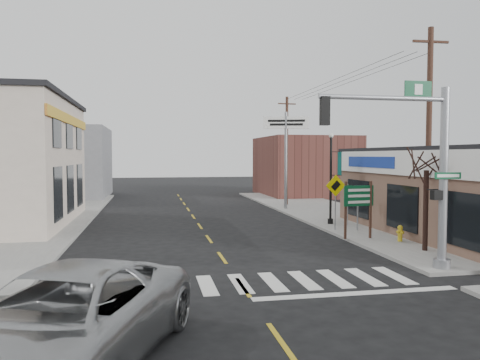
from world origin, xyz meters
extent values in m
plane|color=black|center=(0.00, 0.00, 0.00)|extent=(140.00, 140.00, 0.00)
cube|color=gray|center=(9.00, 13.00, 0.07)|extent=(6.00, 38.00, 0.13)
cube|color=gray|center=(-9.00, 13.00, 0.07)|extent=(6.00, 38.00, 0.13)
cube|color=gold|center=(0.00, 8.00, 0.01)|extent=(0.12, 56.00, 0.01)
cube|color=silver|center=(0.00, 0.40, 0.01)|extent=(11.00, 2.20, 0.01)
cube|color=brown|center=(12.00, 30.00, 2.80)|extent=(8.00, 10.00, 5.60)
cube|color=slate|center=(-11.00, 32.00, 3.20)|extent=(9.00, 10.00, 6.40)
imported|color=#9C9EA1|center=(-4.15, -4.62, 0.90)|extent=(5.19, 7.13, 1.80)
cylinder|color=#909399|center=(6.80, 0.57, 3.08)|extent=(0.28, 0.28, 5.91)
cylinder|color=#909399|center=(4.64, 0.57, 5.64)|extent=(4.33, 0.16, 0.16)
cube|color=black|center=(2.67, 0.57, 5.20)|extent=(0.28, 0.22, 0.89)
cube|color=#0A4928|center=(6.80, 0.35, 3.18)|extent=(0.94, 0.04, 0.22)
cube|color=#0A4928|center=(5.82, 0.57, 5.94)|extent=(0.94, 0.05, 0.54)
cube|color=black|center=(6.55, 0.52, 2.54)|extent=(0.31, 0.26, 0.31)
cube|color=#482D21|center=(5.86, 6.18, 1.41)|extent=(0.09, 0.09, 2.56)
cube|color=#482D21|center=(7.05, 6.18, 1.41)|extent=(0.09, 0.09, 2.56)
cube|color=#0D4F21|center=(6.45, 6.12, 2.05)|extent=(1.46, 0.05, 0.91)
cylinder|color=gold|center=(7.95, 5.19, 0.41)|extent=(0.20, 0.20, 0.56)
sphere|color=gold|center=(7.95, 5.19, 0.72)|extent=(0.22, 0.22, 0.22)
cylinder|color=gray|center=(6.40, 8.65, 1.39)|extent=(0.06, 0.06, 2.51)
cube|color=#E8D100|center=(6.40, 8.62, 2.34)|extent=(1.07, 0.03, 1.07)
cylinder|color=black|center=(6.96, 10.68, 2.49)|extent=(0.13, 0.13, 4.72)
sphere|color=silver|center=(6.96, 10.68, 4.89)|extent=(0.25, 0.25, 0.25)
cube|color=#09514A|center=(7.46, 10.68, 3.40)|extent=(0.02, 0.50, 1.27)
cylinder|color=gray|center=(6.66, 18.20, 3.48)|extent=(0.20, 0.20, 6.70)
cube|color=white|center=(6.66, 18.20, 6.11)|extent=(3.15, 0.18, 0.84)
cylinder|color=black|center=(7.90, 3.24, 1.70)|extent=(0.20, 0.20, 3.13)
ellipsoid|color=black|center=(9.25, 8.75, 0.55)|extent=(1.11, 1.11, 0.83)
cylinder|color=#433023|center=(8.69, 4.38, 4.59)|extent=(0.23, 0.23, 8.93)
cube|color=#433023|center=(8.69, 4.38, 8.48)|extent=(1.55, 0.10, 0.10)
cylinder|color=#46341C|center=(7.50, 20.82, 4.18)|extent=(0.21, 0.21, 8.10)
cube|color=#46341C|center=(7.50, 20.82, 7.70)|extent=(1.41, 0.09, 0.09)
camera|label=1|loc=(-2.61, -13.14, 3.83)|focal=35.00mm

